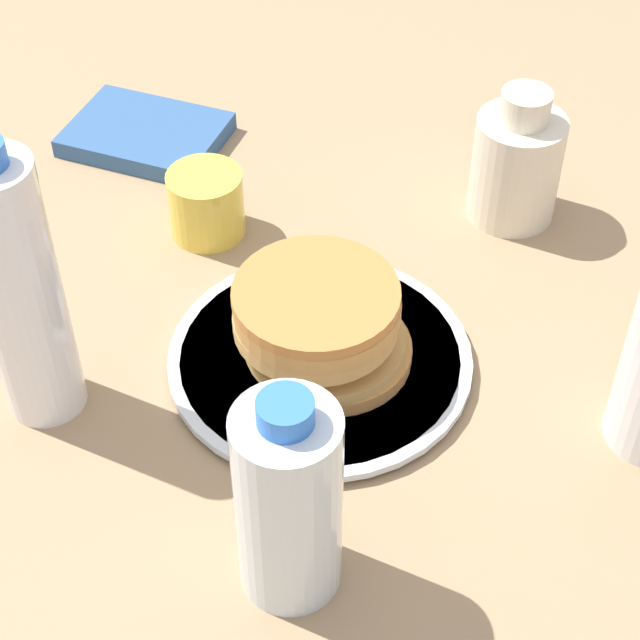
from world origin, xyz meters
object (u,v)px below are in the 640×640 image
(water_bottle_far, at_px, (20,292))
(plate, at_px, (320,359))
(pancake_stack, at_px, (319,323))
(water_bottle_near, at_px, (288,501))
(cream_jug, at_px, (516,163))
(juice_glass, at_px, (206,204))

(water_bottle_far, bearing_deg, plate, 15.38)
(pancake_stack, height_order, water_bottle_near, water_bottle_near)
(plate, bearing_deg, water_bottle_near, -90.23)
(plate, xyz_separation_m, cream_jug, (0.17, 0.23, 0.05))
(pancake_stack, height_order, water_bottle_far, water_bottle_far)
(pancake_stack, xyz_separation_m, cream_jug, (0.17, 0.23, 0.01))
(cream_jug, bearing_deg, water_bottle_far, -143.55)
(plate, distance_m, water_bottle_far, 0.26)
(plate, bearing_deg, cream_jug, 53.51)
(cream_jug, bearing_deg, juice_glass, -168.81)
(cream_jug, xyz_separation_m, water_bottle_far, (-0.39, -0.29, 0.06))
(plate, xyz_separation_m, water_bottle_near, (-0.00, -0.21, 0.08))
(plate, relative_size, cream_jug, 1.88)
(plate, xyz_separation_m, juice_glass, (-0.13, 0.17, 0.03))
(plate, height_order, cream_jug, cream_jug)
(water_bottle_far, bearing_deg, pancake_stack, 14.85)
(water_bottle_far, bearing_deg, juice_glass, 67.42)
(juice_glass, xyz_separation_m, water_bottle_near, (0.12, -0.37, 0.05))
(water_bottle_near, distance_m, water_bottle_far, 0.27)
(juice_glass, height_order, cream_jug, cream_jug)
(juice_glass, xyz_separation_m, water_bottle_far, (-0.09, -0.23, 0.09))
(water_bottle_near, bearing_deg, cream_jug, 68.74)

